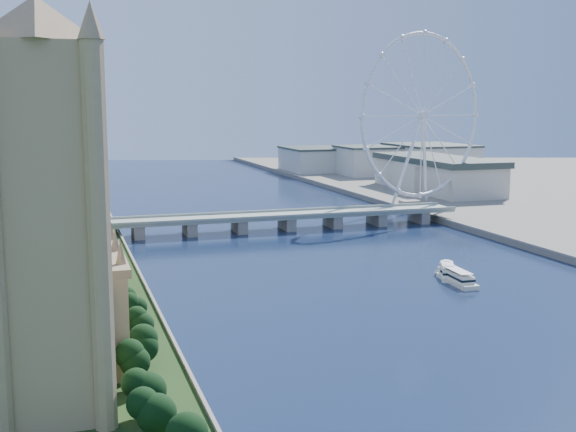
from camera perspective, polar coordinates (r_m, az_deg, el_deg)
name	(u,v)px	position (r m, az deg, el deg)	size (l,w,h in m)	color
tree_row	(141,352)	(201.35, -11.58, -10.49)	(7.76, 215.76, 21.14)	black
victoria_tower	(45,199)	(171.70, -18.66, 1.28)	(28.16, 28.16, 112.00)	tan
parliament_range	(73,254)	(291.04, -16.63, -2.90)	(24.00, 200.00, 70.00)	tan
big_ben	(64,122)	(393.50, -17.28, 7.08)	(20.02, 20.02, 110.00)	tan
westminster_bridge	(287,219)	(441.15, -0.09, -0.21)	(220.00, 22.00, 9.50)	gray
london_eye	(422,116)	(533.59, 10.56, 7.77)	(113.60, 39.12, 124.30)	silver
county_hall	(436,194)	(630.22, 11.59, 1.71)	(54.00, 144.00, 35.00)	beige
city_skyline	(244,166)	(699.20, -3.48, 3.95)	(505.00, 280.00, 32.00)	beige
tour_boat_near	(457,283)	(317.79, 13.22, -5.21)	(7.46, 29.24, 6.45)	#ECE6C7
tour_boat_far	(448,277)	(329.22, 12.49, -4.70)	(6.96, 27.38, 6.03)	white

